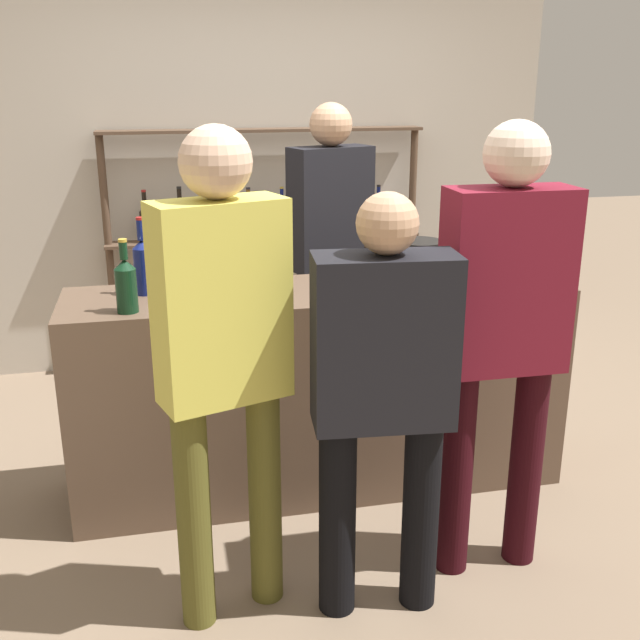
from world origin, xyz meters
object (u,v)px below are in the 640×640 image
(customer_center, at_px, (383,385))
(server_behind_counter, at_px, (330,236))
(counter_bottle_0, at_px, (482,259))
(customer_left, at_px, (223,345))
(counter_bottle_3, at_px, (126,284))
(counter_bottle_2, at_px, (193,260))
(wine_glass, at_px, (510,249))
(counter_bottle_4, at_px, (143,265))
(ice_bucket, at_px, (419,264))
(customer_right, at_px, (503,322))
(counter_bottle_1, at_px, (372,262))

(customer_center, xyz_separation_m, server_behind_counter, (0.23, 1.80, 0.15))
(counter_bottle_0, bearing_deg, customer_left, -150.02)
(counter_bottle_0, relative_size, counter_bottle_3, 1.13)
(counter_bottle_3, distance_m, customer_left, 0.75)
(counter_bottle_2, xyz_separation_m, wine_glass, (1.54, -0.00, -0.03))
(counter_bottle_4, bearing_deg, server_behind_counter, 36.73)
(ice_bucket, bearing_deg, customer_right, -83.80)
(wine_glass, distance_m, ice_bucket, 0.54)
(counter_bottle_4, height_order, customer_left, customer_left)
(wine_glass, xyz_separation_m, customer_left, (-1.49, -0.93, -0.05))
(counter_bottle_4, xyz_separation_m, customer_right, (1.31, -0.87, -0.08))
(wine_glass, relative_size, customer_center, 0.11)
(counter_bottle_2, height_order, customer_left, customer_left)
(counter_bottle_2, xyz_separation_m, customer_left, (0.05, -0.93, -0.08))
(ice_bucket, height_order, customer_right, customer_right)
(counter_bottle_0, xyz_separation_m, counter_bottle_2, (-1.30, 0.21, 0.02))
(counter_bottle_1, distance_m, counter_bottle_3, 1.08)
(counter_bottle_0, distance_m, counter_bottle_2, 1.31)
(ice_bucket, distance_m, customer_left, 1.24)
(wine_glass, bearing_deg, counter_bottle_1, -168.80)
(counter_bottle_2, distance_m, customer_right, 1.40)
(counter_bottle_2, xyz_separation_m, customer_right, (1.09, -0.87, -0.09))
(counter_bottle_2, xyz_separation_m, counter_bottle_3, (-0.29, -0.26, -0.03))
(customer_right, distance_m, customer_left, 1.05)
(counter_bottle_2, relative_size, server_behind_counter, 0.21)
(wine_glass, bearing_deg, counter_bottle_0, -139.58)
(counter_bottle_3, distance_m, customer_center, 1.18)
(counter_bottle_1, distance_m, customer_right, 0.78)
(counter_bottle_4, distance_m, customer_right, 1.58)
(customer_right, xyz_separation_m, customer_left, (-1.05, -0.06, 0.01))
(counter_bottle_1, bearing_deg, customer_center, -103.33)
(counter_bottle_0, distance_m, counter_bottle_1, 0.51)
(counter_bottle_4, distance_m, ice_bucket, 1.24)
(counter_bottle_2, distance_m, counter_bottle_4, 0.22)
(customer_left, bearing_deg, server_behind_counter, -42.21)
(counter_bottle_1, distance_m, wine_glass, 0.76)
(customer_center, bearing_deg, server_behind_counter, -1.88)
(counter_bottle_1, height_order, customer_right, customer_right)
(counter_bottle_4, relative_size, ice_bucket, 1.59)
(ice_bucket, height_order, customer_center, customer_center)
(counter_bottle_0, relative_size, customer_right, 0.19)
(customer_right, height_order, customer_center, customer_right)
(counter_bottle_3, bearing_deg, counter_bottle_1, 5.71)
(counter_bottle_2, bearing_deg, customer_center, -60.50)
(counter_bottle_1, relative_size, wine_glass, 2.02)
(counter_bottle_0, relative_size, customer_center, 0.22)
(wine_glass, relative_size, customer_left, 0.09)
(counter_bottle_2, height_order, ice_bucket, counter_bottle_2)
(counter_bottle_0, relative_size, customer_left, 0.19)
(wine_glass, bearing_deg, customer_right, -117.17)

